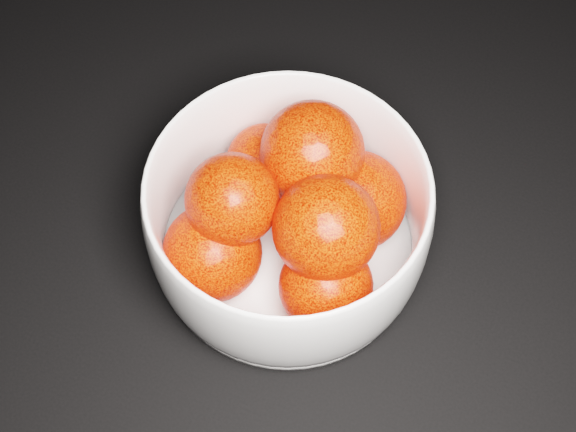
% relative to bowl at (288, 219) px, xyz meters
% --- Properties ---
extents(bowl, '(0.20, 0.20, 0.10)m').
position_rel_bowl_xyz_m(bowl, '(0.00, 0.00, 0.00)').
color(bowl, white).
rests_on(bowl, ground).
extents(orange_pile, '(0.15, 0.15, 0.11)m').
position_rel_bowl_xyz_m(orange_pile, '(0.00, 0.00, 0.01)').
color(orange_pile, red).
rests_on(orange_pile, bowl).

